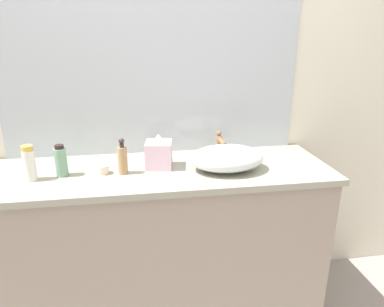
{
  "coord_description": "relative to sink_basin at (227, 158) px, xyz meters",
  "views": [
    {
      "loc": [
        -0.08,
        -1.2,
        1.53
      ],
      "look_at": [
        0.16,
        0.39,
        0.98
      ],
      "focal_mm": 31.83,
      "sensor_mm": 36.0,
      "label": 1
    }
  ],
  "objects": [
    {
      "name": "bathroom_wall_rear",
      "position": [
        -0.33,
        0.38,
        0.34
      ],
      "size": [
        6.0,
        0.06,
        2.6
      ],
      "primitive_type": "cube",
      "color": "silver",
      "rests_on": "ground"
    },
    {
      "name": "vanity_counter",
      "position": [
        -0.34,
        0.06,
        -0.51
      ],
      "size": [
        1.75,
        0.56,
        0.9
      ],
      "color": "gray",
      "rests_on": "ground"
    },
    {
      "name": "wall_mirror_panel",
      "position": [
        -0.34,
        0.34,
        0.46
      ],
      "size": [
        1.62,
        0.01,
        1.04
      ],
      "primitive_type": "cube",
      "color": "#B2BCC6",
      "rests_on": "vanity_counter"
    },
    {
      "name": "sink_basin",
      "position": [
        0.0,
        0.0,
        0.0
      ],
      "size": [
        0.37,
        0.26,
        0.12
      ],
      "primitive_type": "ellipsoid",
      "color": "silver",
      "rests_on": "vanity_counter"
    },
    {
      "name": "faucet",
      "position": [
        0.0,
        0.14,
        0.03
      ],
      "size": [
        0.03,
        0.15,
        0.15
      ],
      "color": "brown",
      "rests_on": "vanity_counter"
    },
    {
      "name": "soap_dispenser",
      "position": [
        -0.51,
        0.03,
        0.01
      ],
      "size": [
        0.05,
        0.05,
        0.18
      ],
      "color": "#A58056",
      "rests_on": "vanity_counter"
    },
    {
      "name": "lotion_bottle",
      "position": [
        -0.8,
        0.04,
        0.01
      ],
      "size": [
        0.06,
        0.06,
        0.15
      ],
      "color": "gray",
      "rests_on": "vanity_counter"
    },
    {
      "name": "perfume_bottle",
      "position": [
        -0.93,
        0.01,
        0.02
      ],
      "size": [
        0.05,
        0.05,
        0.17
      ],
      "color": "silver",
      "rests_on": "vanity_counter"
    },
    {
      "name": "tissue_box",
      "position": [
        -0.33,
        0.09,
        0.01
      ],
      "size": [
        0.15,
        0.15,
        0.17
      ],
      "color": "silver",
      "rests_on": "vanity_counter"
    },
    {
      "name": "candle_jar",
      "position": [
        -0.61,
        0.04,
        -0.04
      ],
      "size": [
        0.06,
        0.06,
        0.04
      ],
      "primitive_type": "cylinder",
      "color": "beige",
      "rests_on": "vanity_counter"
    }
  ]
}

